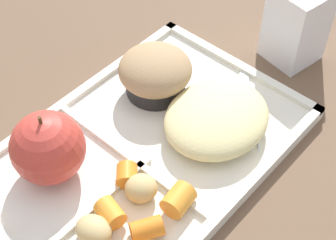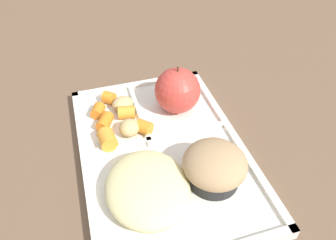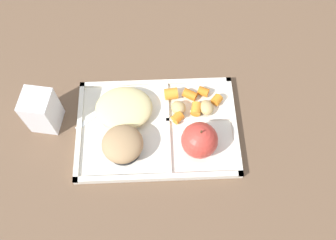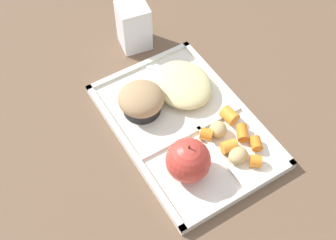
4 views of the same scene
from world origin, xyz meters
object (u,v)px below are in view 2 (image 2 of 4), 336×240
Objects in this scene: bran_muffin at (214,166)px; plastic_fork at (150,229)px; lunch_tray at (162,152)px; green_apple at (177,90)px.

bran_muffin is 0.12m from plastic_fork.
lunch_tray reaches higher than plastic_fork.
plastic_fork is (0.22, -0.11, -0.04)m from green_apple.
bran_muffin is at bearing 0.00° from green_apple.
green_apple is 0.74× the size of plastic_fork.
bran_muffin reaches higher than plastic_fork.
lunch_tray is at bearing -30.63° from green_apple.
plastic_fork is (0.13, -0.05, 0.01)m from lunch_tray.
green_apple is 0.97× the size of bran_muffin.
bran_muffin is at bearing 115.35° from plastic_fork.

